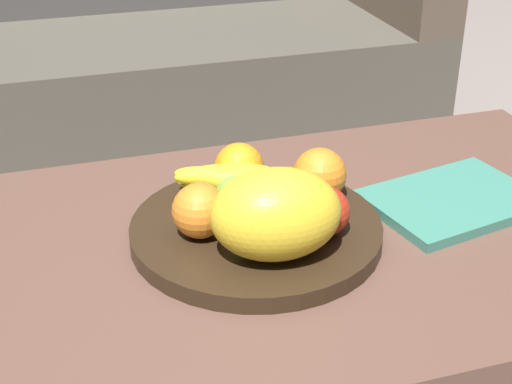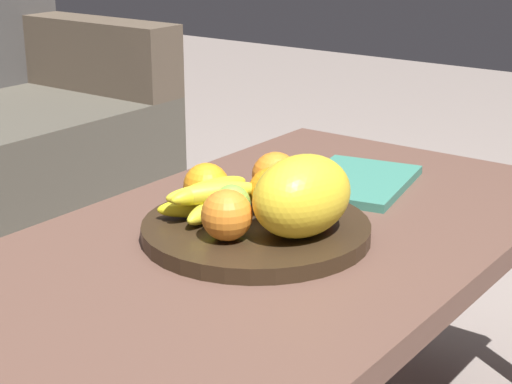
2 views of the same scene
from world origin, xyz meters
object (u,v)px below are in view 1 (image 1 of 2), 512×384
Objects in this scene: melon_large_front at (273,215)px; orange_left at (288,193)px; apple_front at (325,211)px; apple_left at (236,196)px; couch at (143,56)px; fruit_bowl at (256,231)px; orange_front at (199,209)px; banana_bunch at (225,184)px; orange_back at (320,175)px; orange_right at (239,167)px; magazine at (453,201)px; coffee_table at (258,268)px.

melon_large_front is 2.28× the size of orange_left.
apple_front is 0.13m from apple_left.
couch reaches higher than fruit_bowl.
orange_front is (-0.08, 0.08, -0.02)m from melon_large_front.
fruit_bowl is at bearing 87.69° from melon_large_front.
fruit_bowl is 4.76× the size of orange_left.
orange_left is at bearing 3.40° from orange_front.
banana_bunch is at bearing 52.24° from orange_front.
apple_front is (0.08, -0.05, 0.05)m from fruit_bowl.
couch is 1.32m from orange_back.
apple_front is at bearing -89.04° from couch.
melon_large_front is at bearing -82.01° from banana_bunch.
apple_front is at bearing -64.26° from orange_right.
orange_front is at bearing 169.53° from magazine.
orange_back reaches higher than orange_front.
orange_left is (0.13, 0.01, -0.00)m from orange_front.
apple_left is (-0.10, 0.09, -0.00)m from apple_front.
orange_right is at bearing 150.72° from magazine.
couch is 1.33m from apple_left.
couch is 22.61× the size of orange_left.
melon_large_front is 2.85× the size of apple_left.
orange_front is 0.13m from orange_left.
fruit_bowl is 2.25× the size of banana_bunch.
fruit_bowl is 0.07m from orange_left.
orange_right reaches higher than apple_front.
couch is at bearing 89.61° from orange_left.
orange_back is at bearing 30.73° from orange_left.
couch is 1.37m from orange_front.
melon_large_front is at bearing -92.79° from orange_right.
apple_left is at bearing 29.54° from orange_front.
apple_front is at bearing -17.14° from orange_front.
coffee_table is 17.85× the size of apple_front.
couch reaches higher than orange_right.
magazine reaches higher than coffee_table.
apple_left is 0.04m from banana_bunch.
orange_right is 1.09× the size of apple_front.
orange_front reaches higher than magazine.
melon_large_front is at bearing -176.07° from magazine.
orange_back reaches higher than apple_front.
melon_large_front reaches higher than orange_front.
apple_left is at bearing -175.93° from orange_back.
orange_left is 0.11m from orange_right.
orange_front is 1.02× the size of orange_left.
orange_front is (-0.08, 0.00, 0.11)m from coffee_table.
orange_front is 0.48× the size of banana_bunch.
apple_front is 0.43× the size of banana_bunch.
banana_bunch reaches higher than magazine.
apple_left is 0.38× the size of banana_bunch.
couch reaches higher than melon_large_front.
coffee_table is at bearing 170.55° from magazine.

